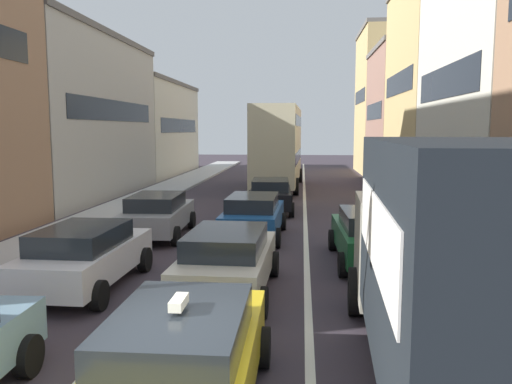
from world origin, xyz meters
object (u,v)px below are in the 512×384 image
(sedan_left_lane_third, at_px, (158,214))
(sedan_right_lane_behind_truck, at_px, (371,235))
(taxi_centre_lane_front, at_px, (183,359))
(wagon_left_lane_second, at_px, (85,255))
(bus_mid_queue_primary, at_px, (278,144))
(coupe_centre_lane_fourth, at_px, (270,194))
(sedan_centre_lane_second, at_px, (228,260))
(removalist_box_truck, at_px, (459,257))
(hatchback_centre_lane_third, at_px, (253,215))

(sedan_left_lane_third, height_order, sedan_right_lane_behind_truck, same)
(taxi_centre_lane_front, xyz_separation_m, wagon_left_lane_second, (-3.53, 5.15, -0.00))
(sedan_left_lane_third, distance_m, bus_mid_queue_primary, 15.38)
(sedan_left_lane_third, distance_m, sedan_right_lane_behind_truck, 7.52)
(sedan_right_lane_behind_truck, bearing_deg, bus_mid_queue_primary, 9.05)
(wagon_left_lane_second, xyz_separation_m, sedan_right_lane_behind_truck, (6.95, 2.88, 0.00))
(coupe_centre_lane_fourth, bearing_deg, sedan_centre_lane_second, 176.12)
(coupe_centre_lane_fourth, bearing_deg, sedan_left_lane_third, 145.32)
(taxi_centre_lane_front, distance_m, sedan_right_lane_behind_truck, 8.73)
(sedan_centre_lane_second, xyz_separation_m, bus_mid_queue_primary, (0.16, 20.82, 2.03))
(removalist_box_truck, bearing_deg, bus_mid_queue_primary, 11.23)
(wagon_left_lane_second, bearing_deg, sedan_centre_lane_second, -91.01)
(sedan_centre_lane_second, relative_size, hatchback_centre_lane_third, 1.00)
(taxi_centre_lane_front, relative_size, wagon_left_lane_second, 0.99)
(sedan_left_lane_third, bearing_deg, hatchback_centre_lane_third, -91.07)
(removalist_box_truck, height_order, hatchback_centre_lane_third, removalist_box_truck)
(coupe_centre_lane_fourth, bearing_deg, sedan_right_lane_behind_truck, -161.72)
(sedan_centre_lane_second, xyz_separation_m, sedan_left_lane_third, (-3.33, 5.98, 0.00))
(removalist_box_truck, height_order, sedan_centre_lane_second, removalist_box_truck)
(taxi_centre_lane_front, distance_m, coupe_centre_lane_fourth, 16.73)
(taxi_centre_lane_front, xyz_separation_m, hatchback_centre_lane_third, (-0.15, 11.08, -0.00))
(taxi_centre_lane_front, bearing_deg, coupe_centre_lane_fourth, -0.64)
(sedan_centre_lane_second, distance_m, sedan_left_lane_third, 6.84)
(sedan_right_lane_behind_truck, bearing_deg, wagon_left_lane_second, 110.73)
(bus_mid_queue_primary, bearing_deg, taxi_centre_lane_front, -178.52)
(sedan_left_lane_third, height_order, coupe_centre_lane_fourth, same)
(taxi_centre_lane_front, relative_size, coupe_centre_lane_fourth, 0.98)
(wagon_left_lane_second, bearing_deg, sedan_right_lane_behind_truck, -66.43)
(coupe_centre_lane_fourth, bearing_deg, removalist_box_truck, -170.00)
(taxi_centre_lane_front, bearing_deg, sedan_right_lane_behind_truck, -23.40)
(sedan_centre_lane_second, distance_m, wagon_left_lane_second, 3.38)
(removalist_box_truck, relative_size, sedan_right_lane_behind_truck, 1.79)
(taxi_centre_lane_front, distance_m, hatchback_centre_lane_third, 11.08)
(coupe_centre_lane_fourth, xyz_separation_m, sedan_right_lane_behind_truck, (3.33, -8.69, 0.00))
(removalist_box_truck, xyz_separation_m, coupe_centre_lane_fourth, (-3.55, 15.78, -1.18))
(removalist_box_truck, xyz_separation_m, sedan_centre_lane_second, (-3.79, 4.08, -1.18))
(removalist_box_truck, relative_size, sedan_centre_lane_second, 1.80)
(hatchback_centre_lane_third, relative_size, coupe_centre_lane_fourth, 0.99)
(sedan_right_lane_behind_truck, bearing_deg, sedan_left_lane_third, 64.88)
(wagon_left_lane_second, relative_size, bus_mid_queue_primary, 0.41)
(taxi_centre_lane_front, bearing_deg, bus_mid_queue_primary, -0.35)
(sedan_centre_lane_second, relative_size, bus_mid_queue_primary, 0.41)
(removalist_box_truck, relative_size, taxi_centre_lane_front, 1.81)
(sedan_left_lane_third, bearing_deg, bus_mid_queue_primary, -15.51)
(sedan_centre_lane_second, bearing_deg, bus_mid_queue_primary, 1.11)
(coupe_centre_lane_fourth, relative_size, sedan_right_lane_behind_truck, 1.01)
(taxi_centre_lane_front, distance_m, sedan_left_lane_third, 11.55)
(taxi_centre_lane_front, height_order, wagon_left_lane_second, taxi_centre_lane_front)
(sedan_left_lane_third, relative_size, coupe_centre_lane_fourth, 1.00)
(sedan_centre_lane_second, xyz_separation_m, sedan_right_lane_behind_truck, (3.57, 3.00, 0.00))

